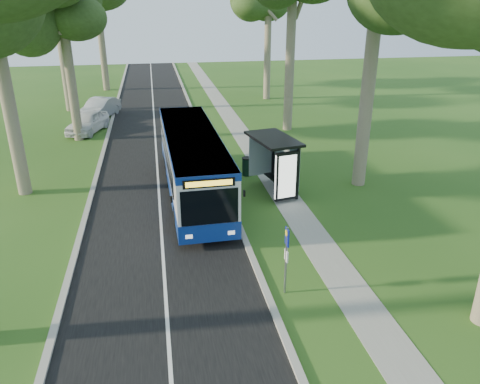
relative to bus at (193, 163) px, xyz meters
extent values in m
plane|color=#29541A|center=(1.67, -6.31, -1.70)|extent=(120.00, 120.00, 0.00)
cube|color=black|center=(-1.83, 3.69, -1.69)|extent=(7.00, 100.00, 0.02)
cube|color=#9E9B93|center=(1.67, 3.69, -1.64)|extent=(0.25, 100.00, 0.12)
cube|color=#9E9B93|center=(-5.33, 3.69, -1.64)|extent=(0.25, 100.00, 0.12)
cube|color=white|center=(-1.83, 3.69, -1.68)|extent=(0.12, 100.00, 0.00)
cube|color=gray|center=(4.67, 3.69, -1.69)|extent=(1.50, 100.00, 0.02)
cube|color=white|center=(0.00, 0.01, 0.12)|extent=(2.83, 12.39, 2.93)
cube|color=navy|center=(0.00, 0.01, -0.93)|extent=(2.86, 12.42, 0.82)
cube|color=navy|center=(0.00, 0.01, 1.42)|extent=(2.86, 12.42, 0.33)
cube|color=black|center=(0.00, -6.18, 0.25)|extent=(2.31, 0.10, 1.49)
cube|color=yellow|center=(0.00, -6.21, 1.28)|extent=(1.85, 0.06, 0.23)
cube|color=black|center=(0.00, -6.11, -1.19)|extent=(2.47, 0.17, 0.31)
cylinder|color=black|center=(-1.17, -3.79, -1.17)|extent=(0.31, 1.08, 1.07)
cylinder|color=black|center=(1.17, -3.79, -1.17)|extent=(0.31, 1.08, 1.07)
cylinder|color=black|center=(-1.17, 3.61, -1.17)|extent=(0.31, 1.08, 1.07)
cylinder|color=black|center=(1.17, 3.61, -1.17)|extent=(0.31, 1.08, 1.07)
cylinder|color=gray|center=(2.33, -9.63, -0.41)|extent=(0.08, 0.08, 2.58)
cube|color=#0D1994|center=(2.33, -9.63, 0.51)|extent=(0.05, 0.36, 0.64)
cylinder|color=yellow|center=(2.29, -9.63, 0.67)|extent=(0.02, 0.23, 0.23)
cube|color=white|center=(2.33, -9.63, -0.21)|extent=(0.06, 0.31, 0.41)
cube|color=black|center=(4.88, -1.94, -0.28)|extent=(0.13, 0.13, 2.85)
cube|color=black|center=(4.88, 0.98, -0.28)|extent=(0.13, 0.13, 2.85)
cube|color=black|center=(4.17, -0.48, 1.22)|extent=(2.52, 3.78, 0.14)
cube|color=silver|center=(4.97, -0.48, -0.16)|extent=(0.60, 2.86, 2.28)
cube|color=black|center=(4.17, -2.07, -0.28)|extent=(1.21, 0.41, 2.51)
cube|color=white|center=(4.17, -2.16, -0.28)|extent=(0.96, 0.21, 2.23)
cube|color=black|center=(4.51, -0.13, -1.19)|extent=(0.82, 2.10, 0.07)
cylinder|color=black|center=(3.33, 2.21, -1.19)|extent=(0.57, 0.57, 1.02)
cylinder|color=black|center=(3.33, 2.21, -0.66)|extent=(0.61, 0.61, 0.06)
imported|color=white|center=(-6.87, 13.70, -0.89)|extent=(3.32, 5.14, 1.63)
imported|color=#A6AAAE|center=(-6.35, 18.24, -0.87)|extent=(3.42, 5.35, 1.66)
cylinder|color=#7A6B56|center=(-8.83, 1.69, 3.90)|extent=(0.68, 0.68, 11.20)
cylinder|color=#7A6B56|center=(-7.33, 11.69, 3.45)|extent=(0.65, 0.65, 10.32)
cylinder|color=#7A6B56|center=(-9.33, 21.69, 4.21)|extent=(0.70, 0.70, 11.83)
cylinder|color=#7A6B56|center=(-6.83, 31.69, 4.50)|extent=(0.71, 0.71, 12.40)
cylinder|color=#7A6B56|center=(9.17, -0.31, 4.37)|extent=(0.71, 0.71, 12.14)
cylinder|color=#7A6B56|center=(8.47, 11.69, 4.06)|extent=(0.69, 0.69, 11.52)
cylinder|color=#7A6B56|center=(9.67, 23.69, 3.64)|extent=(0.67, 0.67, 10.68)
camera|label=1|loc=(-1.77, -23.00, 7.97)|focal=35.00mm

